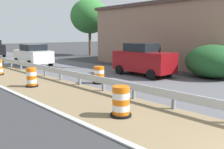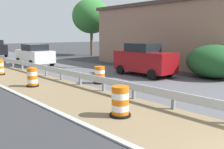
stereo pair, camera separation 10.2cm
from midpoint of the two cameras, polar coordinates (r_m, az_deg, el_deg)
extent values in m
cube|color=slate|center=(9.38, 14.49, -5.78)|extent=(0.12, 0.12, 0.70)
cube|color=slate|center=(10.58, 5.38, -3.82)|extent=(0.12, 0.12, 0.70)
cube|color=slate|center=(11.99, -1.70, -2.22)|extent=(0.12, 0.12, 0.70)
cube|color=slate|center=(13.56, -7.20, -0.95)|extent=(0.12, 0.12, 0.70)
cube|color=slate|center=(15.23, -11.53, 0.05)|extent=(0.12, 0.12, 0.70)
cube|color=slate|center=(16.98, -14.99, 0.86)|extent=(0.12, 0.12, 0.70)
cube|color=slate|center=(18.78, -17.79, 1.51)|extent=(0.12, 0.12, 0.70)
cube|color=slate|center=(20.62, -20.10, 2.04)|extent=(0.12, 0.12, 0.70)
cube|color=slate|center=(22.48, -22.03, 2.48)|extent=(0.12, 0.12, 0.70)
cube|color=slate|center=(24.37, -23.67, 2.85)|extent=(0.12, 0.12, 0.70)
cylinder|color=orange|center=(8.40, 2.27, -9.01)|extent=(0.58, 0.58, 0.21)
cylinder|color=white|center=(8.33, 2.28, -7.66)|extent=(0.58, 0.58, 0.21)
cylinder|color=orange|center=(8.28, 2.29, -6.28)|extent=(0.58, 0.58, 0.21)
cylinder|color=white|center=(8.22, 2.30, -4.89)|extent=(0.58, 0.58, 0.21)
cylinder|color=orange|center=(8.18, 2.31, -3.48)|extent=(0.58, 0.58, 0.21)
cylinder|color=black|center=(8.42, 2.27, -9.42)|extent=(0.73, 0.73, 0.08)
cylinder|color=orange|center=(13.91, -2.68, -1.69)|extent=(0.58, 0.58, 0.20)
cylinder|color=white|center=(13.87, -2.69, -0.90)|extent=(0.58, 0.58, 0.20)
cylinder|color=orange|center=(13.84, -2.69, -0.10)|extent=(0.58, 0.58, 0.20)
cylinder|color=white|center=(13.81, -2.70, 0.70)|extent=(0.58, 0.58, 0.20)
cylinder|color=orange|center=(13.78, -2.70, 1.50)|extent=(0.58, 0.58, 0.20)
cylinder|color=black|center=(13.92, -2.68, -1.93)|extent=(0.73, 0.73, 0.08)
cylinder|color=orange|center=(13.73, -17.87, -2.26)|extent=(0.52, 0.52, 0.20)
cylinder|color=white|center=(13.69, -17.91, -1.43)|extent=(0.52, 0.52, 0.20)
cylinder|color=orange|center=(13.66, -17.95, -0.60)|extent=(0.52, 0.52, 0.20)
cylinder|color=white|center=(13.63, -17.99, 0.24)|extent=(0.52, 0.52, 0.20)
cylinder|color=orange|center=(13.60, -18.03, 1.08)|extent=(0.52, 0.52, 0.20)
cylinder|color=black|center=(13.74, -17.85, -2.51)|extent=(0.65, 0.65, 0.08)
cylinder|color=orange|center=(18.60, -24.67, 0.27)|extent=(0.59, 0.59, 0.21)
cylinder|color=black|center=(18.61, -24.65, 0.07)|extent=(0.74, 0.74, 0.08)
cube|color=silver|center=(23.20, -17.56, 4.13)|extent=(1.98, 4.47, 1.04)
cube|color=black|center=(22.98, -17.47, 6.10)|extent=(1.75, 2.07, 0.56)
cylinder|color=black|center=(24.25, -20.95, 2.92)|extent=(0.23, 0.64, 0.64)
cylinder|color=black|center=(24.96, -16.84, 3.30)|extent=(0.23, 0.64, 0.64)
cylinder|color=black|center=(21.53, -18.24, 2.34)|extent=(0.23, 0.64, 0.64)
cylinder|color=black|center=(22.33, -13.74, 2.77)|extent=(0.23, 0.64, 0.64)
cylinder|color=black|center=(45.62, -24.75, 5.36)|extent=(0.23, 0.64, 0.64)
cylinder|color=black|center=(33.39, -23.45, 4.33)|extent=(0.22, 0.64, 0.64)
cube|color=maroon|center=(16.66, 7.70, 3.09)|extent=(1.87, 4.38, 1.30)
cube|color=black|center=(16.70, 7.32, 6.32)|extent=(1.63, 2.04, 0.56)
cylinder|color=black|center=(16.52, 13.38, 0.59)|extent=(0.24, 0.65, 0.64)
cylinder|color=black|center=(15.16, 9.46, -0.05)|extent=(0.24, 0.65, 0.64)
cylinder|color=black|center=(18.34, 6.15, 1.63)|extent=(0.24, 0.65, 0.64)
cylinder|color=black|center=(17.11, 2.12, 1.13)|extent=(0.24, 0.65, 0.64)
cube|color=#93705B|center=(24.35, 14.97, 8.58)|extent=(8.38, 13.13, 5.17)
cube|color=#4C3833|center=(24.49, 15.25, 14.99)|extent=(8.71, 13.65, 0.30)
cylinder|color=brown|center=(20.26, 14.46, 13.79)|extent=(0.24, 0.24, 8.88)
ellipsoid|color=#1E4C23|center=(16.85, 22.92, 2.84)|extent=(3.43, 3.43, 2.13)
cylinder|color=brown|center=(32.99, -4.70, 7.21)|extent=(0.36, 0.36, 3.17)
ellipsoid|color=#337533|center=(33.06, -4.78, 13.44)|extent=(5.01, 5.01, 4.51)
camera|label=1|loc=(0.05, -89.72, 0.05)|focal=39.09mm
camera|label=2|loc=(0.05, 90.28, -0.05)|focal=39.09mm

